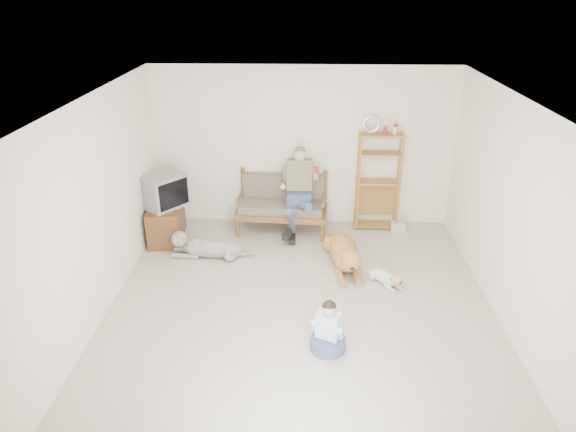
{
  "coord_description": "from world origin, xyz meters",
  "views": [
    {
      "loc": [
        0.03,
        -5.5,
        3.9
      ],
      "look_at": [
        -0.2,
        1.0,
        0.9
      ],
      "focal_mm": 32.0,
      "sensor_mm": 36.0,
      "label": 1
    }
  ],
  "objects_px": {
    "etagere": "(378,181)",
    "golden_retriever": "(344,254)",
    "tv_stand": "(166,222)",
    "loveseat": "(282,203)"
  },
  "relations": [
    {
      "from": "etagere",
      "to": "tv_stand",
      "type": "relative_size",
      "value": 2.06
    },
    {
      "from": "etagere",
      "to": "golden_retriever",
      "type": "bearing_deg",
      "value": -114.54
    },
    {
      "from": "etagere",
      "to": "tv_stand",
      "type": "xyz_separation_m",
      "value": [
        -3.48,
        -0.56,
        -0.55
      ]
    },
    {
      "from": "loveseat",
      "to": "golden_retriever",
      "type": "distance_m",
      "value": 1.59
    },
    {
      "from": "loveseat",
      "to": "golden_retriever",
      "type": "bearing_deg",
      "value": -46.9
    },
    {
      "from": "loveseat",
      "to": "golden_retriever",
      "type": "height_order",
      "value": "loveseat"
    },
    {
      "from": "tv_stand",
      "to": "golden_retriever",
      "type": "bearing_deg",
      "value": -21.24
    },
    {
      "from": "tv_stand",
      "to": "loveseat",
      "type": "bearing_deg",
      "value": 6.95
    },
    {
      "from": "etagere",
      "to": "golden_retriever",
      "type": "relative_size",
      "value": 1.22
    },
    {
      "from": "etagere",
      "to": "golden_retriever",
      "type": "xyz_separation_m",
      "value": [
        -0.62,
        -1.36,
        -0.65
      ]
    }
  ]
}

